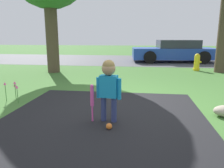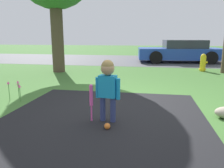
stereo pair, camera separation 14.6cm
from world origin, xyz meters
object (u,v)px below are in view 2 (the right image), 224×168
baseball_bat (91,97)px  sports_ball (107,126)px  child (108,82)px  parked_car (181,51)px  fire_hydrant (203,63)px

baseball_bat → sports_ball: baseball_bat is taller
child → baseball_bat: (-0.26, -0.04, -0.25)m
sports_ball → parked_car: size_ratio=0.02×
child → baseball_bat: bearing=-163.0°
baseball_bat → sports_ball: (0.32, -0.27, -0.36)m
child → fire_hydrant: 6.48m
sports_ball → fire_hydrant: fire_hydrant is taller
child → fire_hydrant: (2.75, 5.86, -0.32)m
child → sports_ball: 0.69m
child → parked_car: (2.27, 9.00, -0.08)m
baseball_bat → sports_ball: size_ratio=6.61×
parked_car → child: bearing=70.9°
baseball_bat → parked_car: size_ratio=0.14×
baseball_bat → fire_hydrant: bearing=63.0°
baseball_bat → fire_hydrant: size_ratio=0.90×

